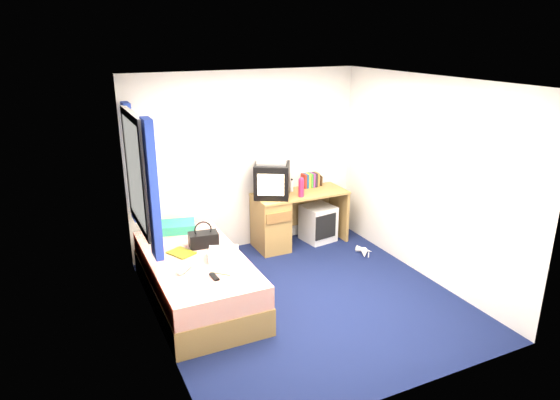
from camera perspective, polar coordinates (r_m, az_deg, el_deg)
name	(u,v)px	position (r m, az deg, el deg)	size (l,w,h in m)	color
ground	(305,299)	(5.73, 2.88, -11.21)	(3.40, 3.40, 0.00)	#0C1438
room_shell	(307,175)	(5.16, 3.14, 2.91)	(3.40, 3.40, 3.40)	white
bed	(197,279)	(5.64, -9.49, -8.88)	(1.01, 2.00, 0.54)	#A58044
pillow	(174,227)	(6.22, -11.98, -3.04)	(0.49, 0.31, 0.11)	teal
desk	(282,219)	(6.88, 0.19, -2.15)	(1.30, 0.55, 0.75)	#A58044
storage_cube	(318,223)	(7.16, 4.37, -2.64)	(0.41, 0.41, 0.51)	silver
crt_tv	(272,180)	(6.64, -0.91, 2.27)	(0.60, 0.59, 0.45)	black
vcr	(272,161)	(6.57, -0.92, 4.48)	(0.38, 0.27, 0.07)	silver
book_row	(310,180)	(7.10, 3.48, 2.28)	(0.24, 0.13, 0.20)	maroon
picture_frame	(321,180)	(7.21, 4.67, 2.25)	(0.02, 0.12, 0.14)	#2F1F0F
pink_water_bottle	(301,188)	(6.67, 2.45, 1.38)	(0.08, 0.08, 0.24)	#EB2149
aerosol_can	(292,186)	(6.90, 1.35, 1.63)	(0.04, 0.04, 0.16)	silver
handbag	(203,239)	(5.72, -8.74, -4.42)	(0.34, 0.22, 0.30)	black
towel	(224,254)	(5.40, -6.45, -6.18)	(0.31, 0.26, 0.10)	white
magazine	(181,253)	(5.61, -11.22, -5.94)	(0.21, 0.28, 0.01)	gold
water_bottle	(185,268)	(5.21, -10.82, -7.62)	(0.07, 0.07, 0.20)	silver
colour_swatch_fan	(221,273)	(5.12, -6.71, -8.24)	(0.22, 0.06, 0.01)	orange
remote_control	(214,277)	(5.04, -7.53, -8.69)	(0.05, 0.16, 0.02)	black
window_assembly	(139,174)	(5.51, -15.82, 2.89)	(0.11, 1.42, 1.40)	silver
white_heels	(364,252)	(6.84, 9.61, -5.86)	(0.27, 0.33, 0.09)	silver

